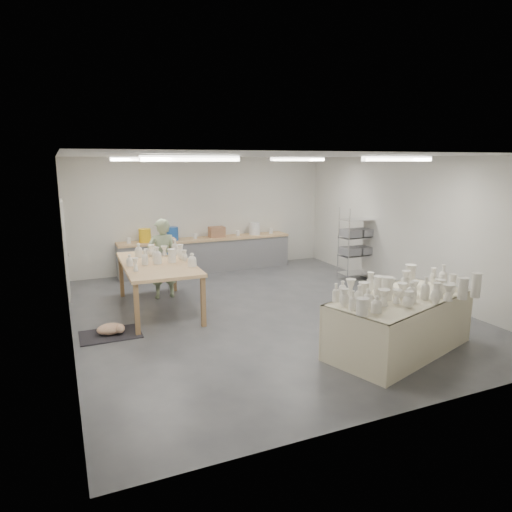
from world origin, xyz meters
name	(u,v)px	position (x,y,z in m)	size (l,w,h in m)	color
room	(257,207)	(-0.11, 0.08, 2.06)	(8.00, 8.02, 3.00)	#424449
back_counter	(206,253)	(-0.01, 3.68, 0.49)	(4.60, 0.60, 1.24)	tan
wire_shelf	(358,243)	(3.20, 1.40, 0.92)	(0.88, 0.48, 1.80)	silver
drying_table	(400,322)	(1.16, -2.53, 0.47)	(2.68, 1.90, 1.24)	olive
work_table	(159,261)	(-1.80, 1.05, 0.96)	(1.36, 2.62, 1.28)	tan
rug	(111,335)	(-2.90, -0.08, 0.01)	(1.00, 0.70, 0.02)	black
cat	(112,329)	(-2.88, -0.09, 0.12)	(0.47, 0.35, 0.19)	white
potter	(163,259)	(-1.58, 1.74, 0.86)	(0.63, 0.41, 1.72)	#91A57F
red_stool	(161,280)	(-1.58, 2.01, 0.32)	(0.44, 0.44, 0.36)	#AF1929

